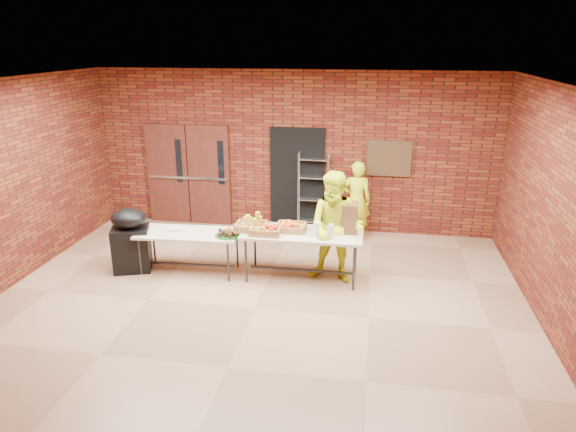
% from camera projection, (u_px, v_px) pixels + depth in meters
% --- Properties ---
extents(room, '(8.08, 7.08, 3.28)m').
position_uv_depth(room, '(253.00, 205.00, 7.00)').
color(room, '#89664A').
rests_on(room, ground).
extents(double_doors, '(1.78, 0.12, 2.10)m').
position_uv_depth(double_doors, '(189.00, 175.00, 10.73)').
color(double_doors, '#4B1D15').
rests_on(double_doors, room).
extents(dark_doorway, '(1.10, 0.06, 2.10)m').
position_uv_depth(dark_doorway, '(297.00, 179.00, 10.39)').
color(dark_doorway, black).
rests_on(dark_doorway, room).
extents(bronze_plaque, '(0.85, 0.04, 0.70)m').
position_uv_depth(bronze_plaque, '(389.00, 159.00, 9.94)').
color(bronze_plaque, '#432C1A').
rests_on(bronze_plaque, room).
extents(wire_rack, '(0.61, 0.21, 1.65)m').
position_uv_depth(wire_rack, '(313.00, 193.00, 10.28)').
color(wire_rack, '#ADAEB4').
rests_on(wire_rack, room).
extents(table_left, '(1.74, 0.80, 0.70)m').
position_uv_depth(table_left, '(188.00, 236.00, 8.55)').
color(table_left, tan).
rests_on(table_left, room).
extents(table_right, '(1.95, 0.82, 0.80)m').
position_uv_depth(table_right, '(302.00, 236.00, 8.28)').
color(table_right, tan).
rests_on(table_right, room).
extents(basket_bananas, '(0.50, 0.39, 0.16)m').
position_uv_depth(basket_bananas, '(251.00, 226.00, 8.33)').
color(basket_bananas, '#A67343').
rests_on(basket_bananas, table_right).
extents(basket_oranges, '(0.47, 0.36, 0.15)m').
position_uv_depth(basket_oranges, '(291.00, 227.00, 8.31)').
color(basket_oranges, '#A67343').
rests_on(basket_oranges, table_right).
extents(basket_apples, '(0.48, 0.37, 0.15)m').
position_uv_depth(basket_apples, '(266.00, 230.00, 8.17)').
color(basket_apples, '#A67343').
rests_on(basket_apples, table_right).
extents(muffin_tray, '(0.43, 0.43, 0.11)m').
position_uv_depth(muffin_tray, '(228.00, 233.00, 8.37)').
color(muffin_tray, '#124413').
rests_on(muffin_tray, table_left).
extents(napkin_box, '(0.17, 0.11, 0.06)m').
position_uv_depth(napkin_box, '(175.00, 230.00, 8.56)').
color(napkin_box, silver).
rests_on(napkin_box, table_left).
extents(coffee_dispenser, '(0.37, 0.33, 0.48)m').
position_uv_depth(coffee_dispenser, '(346.00, 217.00, 8.22)').
color(coffee_dispenser, brown).
rests_on(coffee_dispenser, table_right).
extents(cup_stack_front, '(0.08, 0.08, 0.25)m').
position_uv_depth(cup_stack_front, '(317.00, 229.00, 8.04)').
color(cup_stack_front, silver).
rests_on(cup_stack_front, table_right).
extents(cup_stack_mid, '(0.08, 0.08, 0.24)m').
position_uv_depth(cup_stack_mid, '(331.00, 232.00, 7.95)').
color(cup_stack_mid, silver).
rests_on(cup_stack_mid, table_right).
extents(cup_stack_back, '(0.08, 0.08, 0.24)m').
position_uv_depth(cup_stack_back, '(317.00, 227.00, 8.17)').
color(cup_stack_back, silver).
rests_on(cup_stack_back, table_right).
extents(covered_grill, '(0.73, 0.67, 1.09)m').
position_uv_depth(covered_grill, '(131.00, 240.00, 8.63)').
color(covered_grill, black).
rests_on(covered_grill, room).
extents(volunteer_woman, '(0.59, 0.40, 1.56)m').
position_uv_depth(volunteer_woman, '(356.00, 200.00, 9.95)').
color(volunteer_woman, '#D7E619').
rests_on(volunteer_woman, room).
extents(volunteer_man, '(0.98, 0.82, 1.82)m').
position_uv_depth(volunteer_man, '(336.00, 228.00, 8.12)').
color(volunteer_man, '#D7E619').
rests_on(volunteer_man, room).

